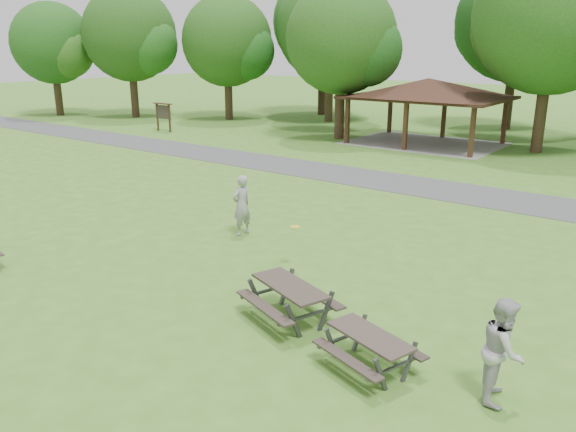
{
  "coord_description": "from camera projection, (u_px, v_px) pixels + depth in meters",
  "views": [
    {
      "loc": [
        9.39,
        -7.13,
        5.54
      ],
      "look_at": [
        1.0,
        4.0,
        1.3
      ],
      "focal_mm": 35.0,
      "sensor_mm": 36.0,
      "label": 1
    }
  ],
  "objects": [
    {
      "name": "ground",
      "position": [
        144.0,
        306.0,
        12.47
      ],
      "size": [
        160.0,
        160.0,
        0.0
      ],
      "primitive_type": "plane",
      "color": "#3D7120",
      "rests_on": "ground"
    },
    {
      "name": "asphalt_path",
      "position": [
        414.0,
        185.0,
        23.16
      ],
      "size": [
        120.0,
        3.2,
        0.02
      ],
      "primitive_type": "cube",
      "color": "#434345",
      "rests_on": "ground"
    },
    {
      "name": "pavilion",
      "position": [
        428.0,
        91.0,
        32.21
      ],
      "size": [
        8.6,
        7.01,
        3.76
      ],
      "color": "#321D12",
      "rests_on": "ground"
    },
    {
      "name": "notice_board",
      "position": [
        163.0,
        112.0,
        37.35
      ],
      "size": [
        1.6,
        0.3,
        1.88
      ],
      "color": "#352213",
      "rests_on": "ground"
    },
    {
      "name": "tree_row_a",
      "position": [
        131.0,
        37.0,
        43.58
      ],
      "size": [
        7.56,
        7.2,
        9.97
      ],
      "color": "#301F15",
      "rests_on": "ground"
    },
    {
      "name": "tree_row_b",
      "position": [
        228.0,
        44.0,
        42.36
      ],
      "size": [
        7.14,
        6.8,
        9.28
      ],
      "color": "#322116",
      "rests_on": "ground"
    },
    {
      "name": "tree_row_c",
      "position": [
        332.0,
        31.0,
        40.74
      ],
      "size": [
        8.19,
        7.8,
        10.67
      ],
      "color": "#332316",
      "rests_on": "ground"
    },
    {
      "name": "tree_row_d",
      "position": [
        343.0,
        41.0,
        33.13
      ],
      "size": [
        6.93,
        6.6,
        9.27
      ],
      "color": "#2F2015",
      "rests_on": "ground"
    },
    {
      "name": "tree_row_e",
      "position": [
        555.0,
        20.0,
        28.4
      ],
      "size": [
        8.4,
        8.0,
        11.02
      ],
      "color": "#322316",
      "rests_on": "ground"
    },
    {
      "name": "tree_deep_a",
      "position": [
        324.0,
        25.0,
        44.97
      ],
      "size": [
        8.4,
        8.0,
        11.38
      ],
      "color": "black",
      "rests_on": "ground"
    },
    {
      "name": "tree_deep_b",
      "position": [
        519.0,
        24.0,
        36.78
      ],
      "size": [
        8.4,
        8.0,
        11.13
      ],
      "color": "black",
      "rests_on": "ground"
    },
    {
      "name": "tree_flank_left",
      "position": [
        53.0,
        46.0,
        44.93
      ],
      "size": [
        6.72,
        6.4,
        8.93
      ],
      "color": "black",
      "rests_on": "ground"
    },
    {
      "name": "picnic_table_middle",
      "position": [
        290.0,
        293.0,
        11.67
      ],
      "size": [
        2.29,
        2.07,
        0.82
      ],
      "color": "#302822",
      "rests_on": "ground"
    },
    {
      "name": "picnic_table_far",
      "position": [
        370.0,
        343.0,
        9.88
      ],
      "size": [
        1.95,
        1.74,
        0.71
      ],
      "color": "#332924",
      "rests_on": "ground"
    },
    {
      "name": "frisbee_in_flight",
      "position": [
        295.0,
        227.0,
        14.24
      ],
      "size": [
        0.3,
        0.3,
        0.02
      ],
      "color": "gold",
      "rests_on": "ground"
    },
    {
      "name": "frisbee_thrower",
      "position": [
        242.0,
        205.0,
        16.9
      ],
      "size": [
        0.49,
        0.71,
        1.86
      ],
      "primitive_type": "imported",
      "rotation": [
        0.0,
        0.0,
        -1.64
      ],
      "color": "gray",
      "rests_on": "ground"
    },
    {
      "name": "frisbee_catcher",
      "position": [
        503.0,
        350.0,
        8.96
      ],
      "size": [
        0.86,
        1.0,
        1.77
      ],
      "primitive_type": "imported",
      "rotation": [
        0.0,
        0.0,
        1.81
      ],
      "color": "#ABABAE",
      "rests_on": "ground"
    }
  ]
}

